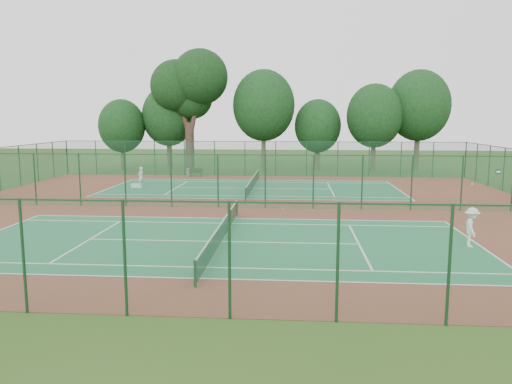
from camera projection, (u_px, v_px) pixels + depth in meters
The scene contains 19 objects.
ground at pixel (242, 208), 32.42m from camera, with size 120.00×120.00×0.00m, color #294716.
red_pad at pixel (242, 208), 32.42m from camera, with size 40.00×36.00×0.01m, color maroon.
court_near at pixel (222, 242), 23.54m from camera, with size 23.77×10.97×0.01m, color #216A42.
court_far at pixel (253, 188), 41.30m from camera, with size 23.77×10.97×0.01m, color #1F6341.
fence_north at pixel (260, 159), 49.91m from camera, with size 40.00×0.09×3.50m.
fence_south at pixel (177, 259), 14.41m from camera, with size 40.00×0.09×3.50m.
fence_divider at pixel (242, 181), 32.16m from camera, with size 40.00×0.09×3.50m.
tennis_net_near at pixel (222, 231), 23.47m from camera, with size 0.10×12.90×0.97m.
tennis_net_far at pixel (253, 182), 41.22m from camera, with size 0.10×12.90×0.97m.
player_near at pixel (472, 227), 22.46m from camera, with size 1.16×0.67×1.80m, color white.
player_far at pixel (141, 177), 42.43m from camera, with size 0.60×0.39×1.65m, color silver.
trash_bin at pixel (189, 172), 50.24m from camera, with size 0.43×0.43×0.77m, color gray.
bench at pixel (196, 172), 49.44m from camera, with size 1.37×0.52×0.82m.
kit_bag at pixel (137, 186), 41.76m from camera, with size 0.88×0.33×0.33m, color silver.
stray_ball_a at pixel (283, 209), 31.94m from camera, with size 0.08×0.08×0.08m, color #D8EE37.
stray_ball_b at pixel (313, 211), 31.24m from camera, with size 0.07×0.07×0.07m, color #C8D932.
stray_ball_c at pixel (180, 208), 32.21m from camera, with size 0.07×0.07×0.07m, color #C3E334.
big_tree at pixel (190, 85), 54.20m from camera, with size 8.57×6.27×13.17m.
evergreen_row at pixel (268, 170), 56.30m from camera, with size 39.00×5.00×12.00m, color black, non-canonical shape.
Camera 1 is at (3.34, -31.75, 5.81)m, focal length 35.00 mm.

